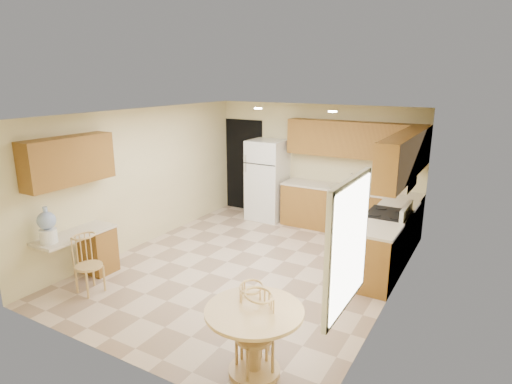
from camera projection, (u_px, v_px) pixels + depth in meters
The scene contains 30 objects.
floor at pixel (248, 267), 7.04m from camera, with size 5.50×5.50×0.00m, color #C6AA8F.
ceiling at pixel (247, 114), 6.39m from camera, with size 4.50×5.50×0.02m, color white.
wall_back at pixel (315, 164), 9.02m from camera, with size 4.50×0.02×2.50m, color beige.
wall_front at pixel (111, 255), 4.42m from camera, with size 4.50×0.02×2.50m, color beige.
wall_left at pixel (142, 178), 7.80m from camera, with size 0.02×5.50×2.50m, color beige.
wall_right at pixel (394, 217), 5.63m from camera, with size 0.02×5.50×2.50m, color beige.
doorway at pixel (244, 165), 9.90m from camera, with size 0.90×0.02×2.10m, color black.
base_cab_back at pixel (348, 211), 8.56m from camera, with size 2.75×0.60×0.87m, color olive.
counter_back at pixel (350, 189), 8.44m from camera, with size 2.75×0.63×0.04m, color beige.
base_cab_right_a at pixel (397, 229), 7.54m from camera, with size 0.60×0.59×0.87m, color olive.
counter_right_a at pixel (399, 204), 7.42m from camera, with size 0.63×0.59×0.04m, color beige.
base_cab_right_b at pixel (375, 258), 6.32m from camera, with size 0.60×0.80×0.87m, color olive.
counter_right_b at pixel (377, 229), 6.20m from camera, with size 0.63×0.80×0.04m, color beige.
upper_cab_back at pixel (355, 140), 8.30m from camera, with size 2.75×0.33×0.70m, color olive.
upper_cab_right at pixel (404, 156), 6.57m from camera, with size 0.33×2.42×0.70m, color olive.
upper_cab_left at pixel (69, 161), 6.23m from camera, with size 0.33×1.40×0.70m, color olive.
sink at pixel (349, 188), 8.44m from camera, with size 0.78×0.44×0.01m, color silver.
range_hood at pixel (396, 183), 6.69m from camera, with size 0.50×0.76×0.14m, color silver.
desk_pedestal at pixel (98, 250), 6.81m from camera, with size 0.48×0.42×0.72m, color olive.
desk_top at pixel (75, 235), 6.39m from camera, with size 0.50×1.20×0.04m, color beige.
window at pixel (349, 245), 4.03m from camera, with size 0.06×1.12×1.30m.
can_light_a at pixel (258, 108), 7.64m from camera, with size 0.14×0.14×0.02m, color white.
can_light_b at pixel (333, 112), 6.96m from camera, with size 0.14×0.14×0.02m, color white.
refrigerator at pixel (267, 180), 9.28m from camera, with size 0.77×0.74×1.73m.
stove at pixel (386, 239), 6.98m from camera, with size 0.65×0.76×1.09m.
dining_table at pixel (254, 332), 4.40m from camera, with size 1.02×1.02×0.75m.
chair_table_a at pixel (252, 319), 4.58m from camera, with size 0.38×0.49×0.86m.
chair_table_b at pixel (250, 331), 4.31m from camera, with size 0.40×0.47×0.90m.
chair_desk at pixel (83, 261), 6.03m from camera, with size 0.38×0.49×0.86m.
water_crock at pixel (47, 227), 5.97m from camera, with size 0.25×0.25×0.53m.
Camera 1 is at (3.35, -5.54, 3.03)m, focal length 30.00 mm.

